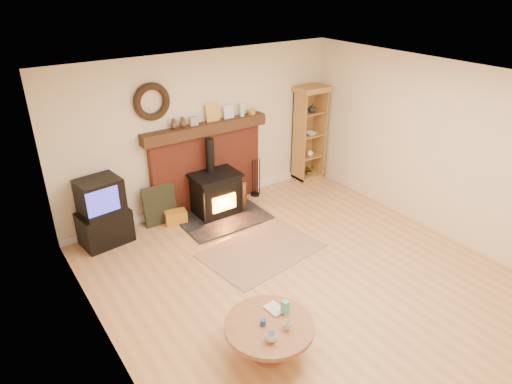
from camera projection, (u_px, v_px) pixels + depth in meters
ground at (308, 282)px, 6.02m from camera, size 5.50×5.50×0.00m
room_shell at (309, 159)px, 5.32m from camera, size 5.02×5.52×2.61m
chimney_breast at (207, 162)px, 7.64m from camera, size 2.20×0.22×1.78m
wood_stove at (217, 195)px, 7.51m from camera, size 1.40×1.00×1.29m
area_rug at (261, 250)px, 6.67m from camera, size 1.79×1.35×0.01m
tv_unit at (103, 213)px, 6.67m from camera, size 0.76×0.57×1.03m
curio_cabinet at (308, 134)px, 8.58m from camera, size 0.58×0.42×1.82m
firelog_box at (176, 217)px, 7.36m from camera, size 0.38×0.29×0.21m
leaning_painting at (160, 205)px, 7.28m from camera, size 0.54×0.15×0.65m
fire_tools at (256, 187)px, 8.24m from camera, size 0.19×0.16×0.70m
coffee_table at (270, 330)px, 4.75m from camera, size 0.95×0.95×0.56m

